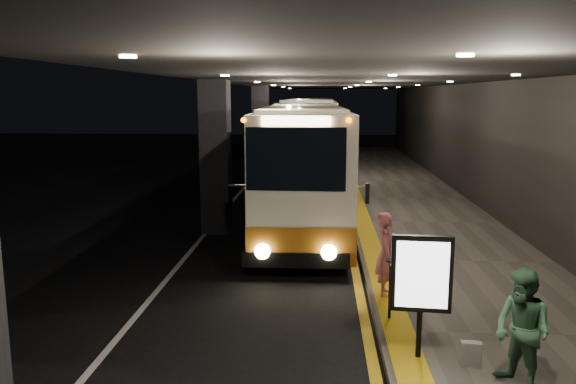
{
  "coord_description": "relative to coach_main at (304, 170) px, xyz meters",
  "views": [
    {
      "loc": [
        1.55,
        -11.95,
        3.98
      ],
      "look_at": [
        0.76,
        1.16,
        1.7
      ],
      "focal_mm": 35.0,
      "sensor_mm": 36.0,
      "label": 1
    }
  ],
  "objects": [
    {
      "name": "ground",
      "position": [
        -1.02,
        -5.15,
        -1.71
      ],
      "size": [
        90.0,
        90.0,
        0.0
      ],
      "primitive_type": "plane",
      "color": "black"
    },
    {
      "name": "lane_line_white",
      "position": [
        -2.82,
        -0.15,
        -1.71
      ],
      "size": [
        0.12,
        50.0,
        0.01
      ],
      "primitive_type": "cube",
      "color": "silver",
      "rests_on": "ground"
    },
    {
      "name": "kerb_stripe_yellow",
      "position": [
        1.33,
        -0.15,
        -1.71
      ],
      "size": [
        0.18,
        50.0,
        0.01
      ],
      "primitive_type": "cube",
      "color": "gold",
      "rests_on": "ground"
    },
    {
      "name": "sidewalk",
      "position": [
        3.73,
        -0.15,
        -1.64
      ],
      "size": [
        4.5,
        50.0,
        0.15
      ],
      "primitive_type": "cube",
      "color": "#514C44",
      "rests_on": "ground"
    },
    {
      "name": "tactile_strip",
      "position": [
        1.83,
        -0.15,
        -1.55
      ],
      "size": [
        0.5,
        50.0,
        0.01
      ],
      "primitive_type": "cube",
      "color": "gold",
      "rests_on": "sidewalk"
    },
    {
      "name": "terminal_wall",
      "position": [
        5.98,
        -0.15,
        1.29
      ],
      "size": [
        0.1,
        50.0,
        6.0
      ],
      "primitive_type": "cube",
      "color": "black",
      "rests_on": "ground"
    },
    {
      "name": "support_columns",
      "position": [
        -2.52,
        -1.15,
        0.49
      ],
      "size": [
        0.8,
        24.8,
        4.4
      ],
      "color": "black",
      "rests_on": "ground"
    },
    {
      "name": "canopy",
      "position": [
        1.48,
        -0.15,
        2.89
      ],
      "size": [
        9.0,
        50.0,
        0.4
      ],
      "primitive_type": "cube",
      "color": "black",
      "rests_on": "support_columns"
    },
    {
      "name": "coach_main",
      "position": [
        0.0,
        0.0,
        0.0
      ],
      "size": [
        2.59,
        11.5,
        3.56
      ],
      "rotation": [
        0.0,
        0.0,
        0.02
      ],
      "color": "beige",
      "rests_on": "ground"
    },
    {
      "name": "coach_second",
      "position": [
        -0.01,
        10.03,
        0.05
      ],
      "size": [
        2.56,
        11.7,
        3.67
      ],
      "rotation": [
        0.0,
        0.0,
        -0.01
      ],
      "color": "beige",
      "rests_on": "ground"
    },
    {
      "name": "coach_third",
      "position": [
        -0.14,
        24.18,
        0.01
      ],
      "size": [
        2.68,
        11.44,
        3.58
      ],
      "rotation": [
        0.0,
        0.0,
        0.03
      ],
      "color": "beige",
      "rests_on": "ground"
    },
    {
      "name": "passenger_boarding",
      "position": [
        1.78,
        -6.6,
        -0.74
      ],
      "size": [
        0.41,
        0.61,
        1.63
      ],
      "primitive_type": "imported",
      "rotation": [
        0.0,
        0.0,
        1.54
      ],
      "color": "#AC5052",
      "rests_on": "sidewalk"
    },
    {
      "name": "passenger_waiting_green",
      "position": [
        3.15,
        -10.08,
        -0.75
      ],
      "size": [
        0.81,
        0.93,
        1.63
      ],
      "primitive_type": "imported",
      "rotation": [
        0.0,
        0.0,
        -1.06
      ],
      "color": "#3A6946",
      "rests_on": "sidewalk"
    },
    {
      "name": "bag_polka",
      "position": [
        2.69,
        -9.46,
        -1.38
      ],
      "size": [
        0.31,
        0.16,
        0.36
      ],
      "primitive_type": "cube",
      "rotation": [
        0.0,
        0.0,
        -0.11
      ],
      "color": "black",
      "rests_on": "sidewalk"
    },
    {
      "name": "info_sign",
      "position": [
        1.98,
        -9.24,
        -0.31
      ],
      "size": [
        0.88,
        0.19,
        1.85
      ],
      "rotation": [
        0.0,
        0.0,
        -0.09
      ],
      "color": "black",
      "rests_on": "sidewalk"
    },
    {
      "name": "stanchion_post",
      "position": [
        1.73,
        -7.8,
        -1.04
      ],
      "size": [
        0.05,
        0.05,
        1.04
      ],
      "primitive_type": "cylinder",
      "color": "black",
      "rests_on": "sidewalk"
    }
  ]
}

